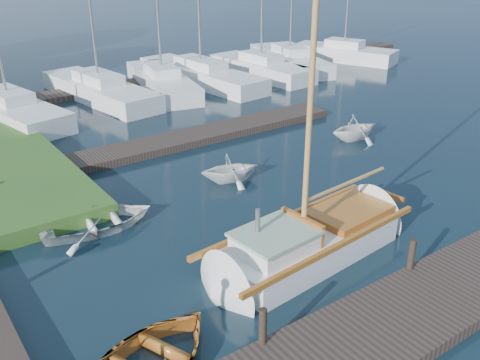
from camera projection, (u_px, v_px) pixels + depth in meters
ground at (240, 216)px, 16.00m from camera, size 160.00×160.00×0.00m
near_dock at (401, 318)px, 11.48m from camera, size 18.00×2.20×0.30m
far_dock at (188, 138)px, 21.83m from camera, size 14.00×1.60×0.30m
pontoon at (222, 70)px, 33.10m from camera, size 30.00×1.60×0.30m
mooring_post_1 at (263, 326)px, 10.42m from camera, size 0.16×0.16×0.80m
mooring_post_2 at (412, 254)px, 12.79m from camera, size 0.16×0.16×0.80m
sailboat at (312, 243)px, 13.94m from camera, size 7.30×2.60×9.83m
dinghy at (147, 360)px, 10.05m from camera, size 4.14×3.59×0.72m
tender_a at (97, 218)px, 15.21m from camera, size 3.47×2.65×0.67m
tender_b at (231, 166)px, 18.15m from camera, size 2.46×2.27×1.08m
tender_d at (355, 126)px, 21.92m from camera, size 2.43×2.16×1.17m
marina_boat_0 at (9, 108)px, 24.27m from camera, size 3.75×8.06×11.74m
marina_boat_1 at (99, 89)px, 27.44m from camera, size 3.35×8.75×9.34m
marina_boat_2 at (162, 80)px, 29.08m from camera, size 3.90×8.20×11.35m
marina_boat_3 at (201, 73)px, 30.57m from camera, size 3.25×9.49×11.27m
marina_boat_4 at (261, 67)px, 32.09m from camera, size 2.77×7.48×9.93m
marina_boat_5 at (290, 59)px, 34.29m from camera, size 4.22×8.44×10.26m
marina_boat_6 at (344, 52)px, 36.27m from camera, size 4.66×7.22×10.91m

